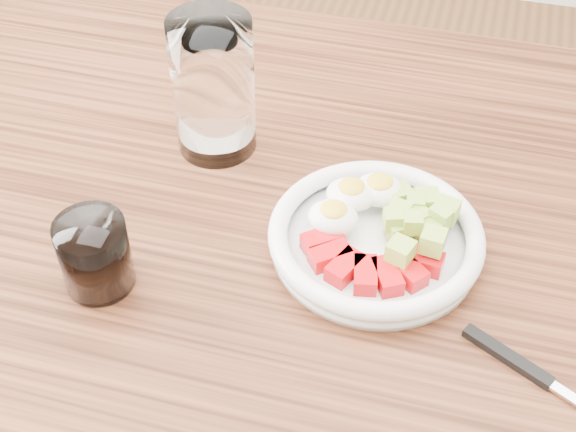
% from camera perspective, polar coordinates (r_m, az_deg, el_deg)
% --- Properties ---
extents(dining_table, '(1.50, 0.90, 0.77)m').
position_cam_1_polar(dining_table, '(0.89, 0.45, -6.60)').
color(dining_table, brown).
rests_on(dining_table, ground).
extents(bowl, '(0.22, 0.22, 0.05)m').
position_cam_1_polar(bowl, '(0.80, 6.29, -1.28)').
color(bowl, white).
rests_on(bowl, dining_table).
extents(fork, '(0.17, 0.10, 0.01)m').
position_cam_1_polar(fork, '(0.74, 16.96, -10.58)').
color(fork, black).
rests_on(fork, dining_table).
extents(water_glass, '(0.09, 0.09, 0.16)m').
position_cam_1_polar(water_glass, '(0.89, -5.33, 9.15)').
color(water_glass, white).
rests_on(water_glass, dining_table).
extents(coffee_glass, '(0.07, 0.07, 0.08)m').
position_cam_1_polar(coffee_glass, '(0.77, -13.57, -2.71)').
color(coffee_glass, white).
rests_on(coffee_glass, dining_table).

